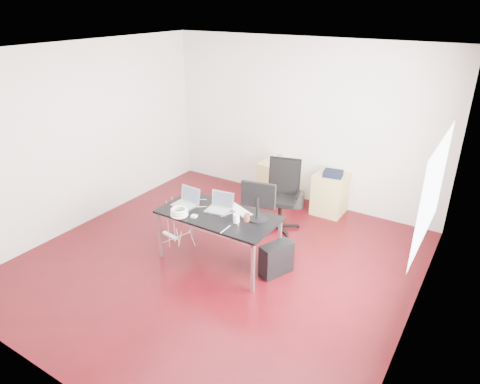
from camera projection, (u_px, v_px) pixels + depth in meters
The scene contains 18 objects.
room_shell at pixel (219, 168), 5.36m from camera, with size 5.00×5.00×5.00m.
desk at pixel (218, 218), 5.70m from camera, with size 1.60×0.80×0.73m.
office_chair at pixel (282, 191), 6.64m from camera, with size 0.58×0.60×1.08m.
filing_cabinet_left at pixel (275, 181), 7.68m from camera, with size 0.50×0.50×0.70m, color tan.
filing_cabinet_right at pixel (330, 194), 7.17m from camera, with size 0.50×0.50×0.70m, color tan.
pc_tower at pixel (276, 259), 5.61m from camera, with size 0.20×0.45×0.44m, color black.
wastebasket at pixel (297, 199), 7.46m from camera, with size 0.24×0.24×0.28m, color black.
power_strip at pixel (170, 236), 6.56m from camera, with size 0.30×0.06×0.04m, color white.
laptop_left at pixel (187, 201), 5.91m from camera, with size 0.34×0.27×0.23m.
laptop_right at pixel (220, 206), 5.76m from camera, with size 0.36×0.29×0.23m.
monitor at pixel (258, 199), 5.43m from camera, with size 0.45×0.26×0.51m.
keyboard at pixel (239, 210), 5.75m from camera, with size 0.44×0.14×0.02m, color white.
cup_white at pixel (236, 218), 5.44m from camera, with size 0.08×0.08×0.12m, color white.
cup_brown at pixel (247, 218), 5.47m from camera, with size 0.08×0.08×0.10m, color brown.
cable_coil at pixel (179, 212), 5.61m from camera, with size 0.24×0.24×0.11m.
power_adapter at pixel (194, 216), 5.58m from camera, with size 0.07×0.07×0.03m, color white.
speaker at pixel (280, 159), 7.44m from camera, with size 0.09×0.08×0.18m, color #9E9E9E.
navy_garment at pixel (333, 174), 6.94m from camera, with size 0.30×0.24×0.09m, color black.
Camera 1 is at (2.93, -4.09, 3.35)m, focal length 32.00 mm.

